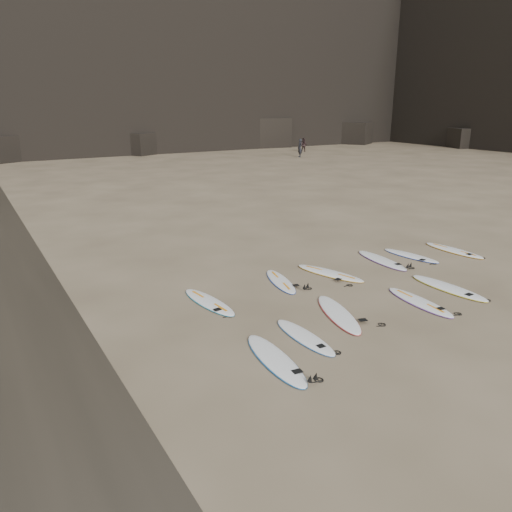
{
  "coord_description": "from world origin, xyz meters",
  "views": [
    {
      "loc": [
        -9.28,
        -9.54,
        5.66
      ],
      "look_at": [
        -2.47,
        1.93,
        1.5
      ],
      "focal_mm": 35.0,
      "sensor_mm": 36.0,
      "label": 1
    }
  ],
  "objects_px": {
    "surfboard_0": "(275,359)",
    "surfboard_6": "(281,281)",
    "surfboard_3": "(420,302)",
    "surfboard_5": "(209,302)",
    "person_b": "(304,145)",
    "surfboard_10": "(454,250)",
    "surfboard_8": "(382,260)",
    "person_a": "(300,148)",
    "surfboard_1": "(305,337)",
    "surfboard_4": "(448,287)",
    "surfboard_7": "(330,273)",
    "surfboard_9": "(411,256)",
    "surfboard_2": "(338,314)"
  },
  "relations": [
    {
      "from": "surfboard_0",
      "to": "person_b",
      "type": "bearing_deg",
      "value": 59.45
    },
    {
      "from": "surfboard_3",
      "to": "surfboard_5",
      "type": "bearing_deg",
      "value": 153.79
    },
    {
      "from": "surfboard_3",
      "to": "person_a",
      "type": "height_order",
      "value": "person_a"
    },
    {
      "from": "surfboard_1",
      "to": "person_b",
      "type": "distance_m",
      "value": 47.51
    },
    {
      "from": "surfboard_3",
      "to": "surfboard_5",
      "type": "xyz_separation_m",
      "value": [
        -5.3,
        3.15,
        -0.0
      ]
    },
    {
      "from": "surfboard_2",
      "to": "surfboard_3",
      "type": "distance_m",
      "value": 2.65
    },
    {
      "from": "surfboard_8",
      "to": "surfboard_9",
      "type": "bearing_deg",
      "value": -0.31
    },
    {
      "from": "surfboard_5",
      "to": "surfboard_7",
      "type": "relative_size",
      "value": 0.96
    },
    {
      "from": "surfboard_5",
      "to": "surfboard_7",
      "type": "distance_m",
      "value": 4.65
    },
    {
      "from": "surfboard_3",
      "to": "surfboard_9",
      "type": "distance_m",
      "value": 4.69
    },
    {
      "from": "surfboard_1",
      "to": "surfboard_4",
      "type": "relative_size",
      "value": 0.85
    },
    {
      "from": "surfboard_2",
      "to": "person_b",
      "type": "bearing_deg",
      "value": 73.46
    },
    {
      "from": "surfboard_9",
      "to": "surfboard_10",
      "type": "bearing_deg",
      "value": -19.68
    },
    {
      "from": "surfboard_10",
      "to": "surfboard_0",
      "type": "bearing_deg",
      "value": -163.1
    },
    {
      "from": "surfboard_5",
      "to": "surfboard_10",
      "type": "bearing_deg",
      "value": -6.97
    },
    {
      "from": "surfboard_4",
      "to": "surfboard_9",
      "type": "relative_size",
      "value": 1.17
    },
    {
      "from": "surfboard_0",
      "to": "person_b",
      "type": "relative_size",
      "value": 1.73
    },
    {
      "from": "surfboard_2",
      "to": "surfboard_3",
      "type": "bearing_deg",
      "value": 6.36
    },
    {
      "from": "surfboard_7",
      "to": "surfboard_10",
      "type": "distance_m",
      "value": 5.91
    },
    {
      "from": "surfboard_3",
      "to": "person_b",
      "type": "height_order",
      "value": "person_b"
    },
    {
      "from": "surfboard_1",
      "to": "surfboard_8",
      "type": "height_order",
      "value": "surfboard_8"
    },
    {
      "from": "surfboard_3",
      "to": "surfboard_8",
      "type": "xyz_separation_m",
      "value": [
        1.9,
        3.5,
        0.0
      ]
    },
    {
      "from": "surfboard_2",
      "to": "surfboard_3",
      "type": "relative_size",
      "value": 1.07
    },
    {
      "from": "surfboard_5",
      "to": "person_b",
      "type": "relative_size",
      "value": 1.63
    },
    {
      "from": "surfboard_0",
      "to": "surfboard_10",
      "type": "bearing_deg",
      "value": 25.1
    },
    {
      "from": "surfboard_2",
      "to": "surfboard_7",
      "type": "height_order",
      "value": "surfboard_2"
    },
    {
      "from": "surfboard_2",
      "to": "person_b",
      "type": "distance_m",
      "value": 46.04
    },
    {
      "from": "surfboard_0",
      "to": "person_a",
      "type": "relative_size",
      "value": 1.45
    },
    {
      "from": "surfboard_3",
      "to": "surfboard_9",
      "type": "bearing_deg",
      "value": 50.24
    },
    {
      "from": "surfboard_1",
      "to": "person_b",
      "type": "relative_size",
      "value": 1.5
    },
    {
      "from": "surfboard_8",
      "to": "surfboard_6",
      "type": "bearing_deg",
      "value": -174.73
    },
    {
      "from": "surfboard_7",
      "to": "surfboard_8",
      "type": "xyz_separation_m",
      "value": [
        2.56,
        0.16,
        0.0
      ]
    },
    {
      "from": "surfboard_6",
      "to": "person_a",
      "type": "xyz_separation_m",
      "value": [
        22.52,
        30.56,
        0.89
      ]
    },
    {
      "from": "surfboard_0",
      "to": "surfboard_6",
      "type": "relative_size",
      "value": 1.14
    },
    {
      "from": "surfboard_2",
      "to": "surfboard_9",
      "type": "height_order",
      "value": "surfboard_2"
    },
    {
      "from": "surfboard_1",
      "to": "person_b",
      "type": "height_order",
      "value": "person_b"
    },
    {
      "from": "surfboard_0",
      "to": "surfboard_8",
      "type": "distance_m",
      "value": 8.48
    },
    {
      "from": "surfboard_0",
      "to": "surfboard_1",
      "type": "bearing_deg",
      "value": 31.39
    },
    {
      "from": "surfboard_2",
      "to": "surfboard_7",
      "type": "bearing_deg",
      "value": 73.4
    },
    {
      "from": "surfboard_10",
      "to": "person_b",
      "type": "relative_size",
      "value": 1.67
    },
    {
      "from": "surfboard_3",
      "to": "person_b",
      "type": "distance_m",
      "value": 45.07
    },
    {
      "from": "surfboard_8",
      "to": "person_a",
      "type": "relative_size",
      "value": 1.42
    },
    {
      "from": "surfboard_2",
      "to": "surfboard_4",
      "type": "relative_size",
      "value": 0.98
    },
    {
      "from": "surfboard_3",
      "to": "surfboard_7",
      "type": "relative_size",
      "value": 0.96
    },
    {
      "from": "surfboard_10",
      "to": "person_a",
      "type": "height_order",
      "value": "person_a"
    },
    {
      "from": "surfboard_4",
      "to": "person_a",
      "type": "relative_size",
      "value": 1.49
    },
    {
      "from": "surfboard_5",
      "to": "person_a",
      "type": "relative_size",
      "value": 1.36
    },
    {
      "from": "surfboard_2",
      "to": "surfboard_5",
      "type": "xyz_separation_m",
      "value": [
        -2.7,
        2.6,
        -0.0
      ]
    },
    {
      "from": "surfboard_2",
      "to": "surfboard_4",
      "type": "bearing_deg",
      "value": 15.49
    },
    {
      "from": "surfboard_0",
      "to": "surfboard_6",
      "type": "xyz_separation_m",
      "value": [
        2.93,
        4.24,
        -0.01
      ]
    }
  ]
}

